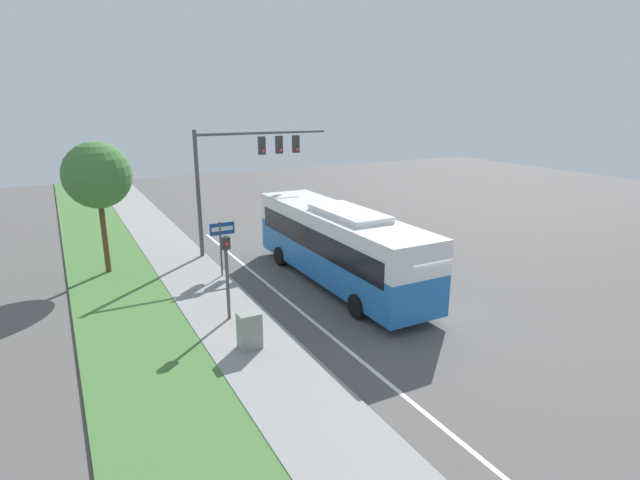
{
  "coord_description": "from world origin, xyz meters",
  "views": [
    {
      "loc": [
        -11.14,
        -13.19,
        7.64
      ],
      "look_at": [
        -1.18,
        5.38,
        1.73
      ],
      "focal_mm": 28.0,
      "sensor_mm": 36.0,
      "label": 1
    }
  ],
  "objects_px": {
    "utility_cabinet": "(250,330)",
    "street_sign": "(222,239)",
    "signal_gantry": "(245,162)",
    "pedestrian_signal": "(227,265)",
    "bus": "(338,242)"
  },
  "relations": [
    {
      "from": "street_sign",
      "to": "utility_cabinet",
      "type": "bearing_deg",
      "value": -100.88
    },
    {
      "from": "signal_gantry",
      "to": "street_sign",
      "type": "xyz_separation_m",
      "value": [
        -2.42,
        -3.34,
        -2.87
      ]
    },
    {
      "from": "bus",
      "to": "street_sign",
      "type": "bearing_deg",
      "value": 144.54
    },
    {
      "from": "bus",
      "to": "street_sign",
      "type": "xyz_separation_m",
      "value": [
        -4.17,
        2.97,
        -0.04
      ]
    },
    {
      "from": "street_sign",
      "to": "utility_cabinet",
      "type": "height_order",
      "value": "street_sign"
    },
    {
      "from": "pedestrian_signal",
      "to": "street_sign",
      "type": "bearing_deg",
      "value": 74.87
    },
    {
      "from": "bus",
      "to": "signal_gantry",
      "type": "bearing_deg",
      "value": 105.49
    },
    {
      "from": "signal_gantry",
      "to": "pedestrian_signal",
      "type": "bearing_deg",
      "value": -114.87
    },
    {
      "from": "utility_cabinet",
      "to": "street_sign",
      "type": "bearing_deg",
      "value": 79.12
    },
    {
      "from": "street_sign",
      "to": "utility_cabinet",
      "type": "xyz_separation_m",
      "value": [
        -1.33,
        -6.92,
        -1.11
      ]
    },
    {
      "from": "bus",
      "to": "street_sign",
      "type": "height_order",
      "value": "bus"
    },
    {
      "from": "pedestrian_signal",
      "to": "street_sign",
      "type": "height_order",
      "value": "pedestrian_signal"
    },
    {
      "from": "signal_gantry",
      "to": "street_sign",
      "type": "bearing_deg",
      "value": -125.95
    },
    {
      "from": "bus",
      "to": "utility_cabinet",
      "type": "xyz_separation_m",
      "value": [
        -5.5,
        -3.94,
        -1.15
      ]
    },
    {
      "from": "signal_gantry",
      "to": "utility_cabinet",
      "type": "height_order",
      "value": "signal_gantry"
    }
  ]
}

